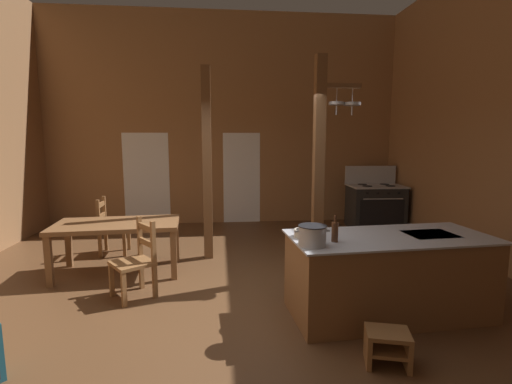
# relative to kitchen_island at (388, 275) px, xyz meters

# --- Properties ---
(ground_plane) EXTENTS (8.54, 9.37, 0.10)m
(ground_plane) POSITION_rel_kitchen_island_xyz_m (-1.70, 0.41, -0.49)
(ground_plane) COLOR brown
(wall_back) EXTENTS (8.54, 0.14, 4.67)m
(wall_back) POSITION_rel_kitchen_island_xyz_m (-1.70, 4.77, 1.89)
(wall_back) COLOR #93663F
(wall_back) RESTS_ON ground_plane
(glazed_door_back_left) EXTENTS (1.00, 0.01, 2.05)m
(glazed_door_back_left) POSITION_rel_kitchen_island_xyz_m (-3.44, 4.70, 0.58)
(glazed_door_back_left) COLOR white
(glazed_door_back_left) RESTS_ON ground_plane
(glazed_panel_back_right) EXTENTS (0.84, 0.01, 2.05)m
(glazed_panel_back_right) POSITION_rel_kitchen_island_xyz_m (-1.31, 4.70, 0.58)
(glazed_panel_back_right) COLOR white
(glazed_panel_back_right) RESTS_ON ground_plane
(kitchen_island) EXTENTS (2.22, 1.11, 0.88)m
(kitchen_island) POSITION_rel_kitchen_island_xyz_m (0.00, 0.00, 0.00)
(kitchen_island) COLOR brown
(kitchen_island) RESTS_ON ground_plane
(stove_range) EXTENTS (1.17, 0.86, 1.32)m
(stove_range) POSITION_rel_kitchen_island_xyz_m (1.52, 3.84, 0.04)
(stove_range) COLOR black
(stove_range) RESTS_ON ground_plane
(support_post_with_pot_rack) EXTENTS (0.64, 0.23, 3.02)m
(support_post_with_pot_rack) POSITION_rel_kitchen_island_xyz_m (-0.43, 1.26, 1.17)
(support_post_with_pot_rack) COLOR brown
(support_post_with_pot_rack) RESTS_ON ground_plane
(support_post_center) EXTENTS (0.14, 0.14, 3.02)m
(support_post_center) POSITION_rel_kitchen_island_xyz_m (-2.01, 2.16, 1.07)
(support_post_center) COLOR brown
(support_post_center) RESTS_ON ground_plane
(step_stool) EXTENTS (0.42, 0.37, 0.30)m
(step_stool) POSITION_rel_kitchen_island_xyz_m (-0.42, -0.89, -0.26)
(step_stool) COLOR brown
(step_stool) RESTS_ON ground_plane
(dining_table) EXTENTS (1.76, 1.02, 0.74)m
(dining_table) POSITION_rel_kitchen_island_xyz_m (-3.27, 1.59, 0.21)
(dining_table) COLOR brown
(dining_table) RESTS_ON ground_plane
(ladderback_chair_near_window) EXTENTS (0.61, 0.61, 0.95)m
(ladderback_chair_near_window) POSITION_rel_kitchen_island_xyz_m (-2.83, 0.74, 0.01)
(ladderback_chair_near_window) COLOR brown
(ladderback_chair_near_window) RESTS_ON ground_plane
(ladderback_chair_by_post) EXTENTS (0.46, 0.46, 0.95)m
(ladderback_chair_by_post) POSITION_rel_kitchen_island_xyz_m (-3.64, 2.53, 0.01)
(ladderback_chair_by_post) COLOR brown
(ladderback_chair_by_post) RESTS_ON ground_plane
(stockpot_on_counter) EXTENTS (0.35, 0.28, 0.20)m
(stockpot_on_counter) POSITION_rel_kitchen_island_xyz_m (-0.93, -0.28, 0.54)
(stockpot_on_counter) COLOR #A8AAB2
(stockpot_on_counter) RESTS_ON kitchen_island
(mixing_bowl_on_counter) EXTENTS (0.23, 0.23, 0.08)m
(mixing_bowl_on_counter) POSITION_rel_kitchen_island_xyz_m (-0.92, 0.05, 0.48)
(mixing_bowl_on_counter) COLOR #B2A893
(mixing_bowl_on_counter) RESTS_ON kitchen_island
(bottle_tall_on_counter) EXTENTS (0.07, 0.07, 0.27)m
(bottle_tall_on_counter) POSITION_rel_kitchen_island_xyz_m (-0.67, -0.17, 0.55)
(bottle_tall_on_counter) COLOR #56331E
(bottle_tall_on_counter) RESTS_ON kitchen_island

